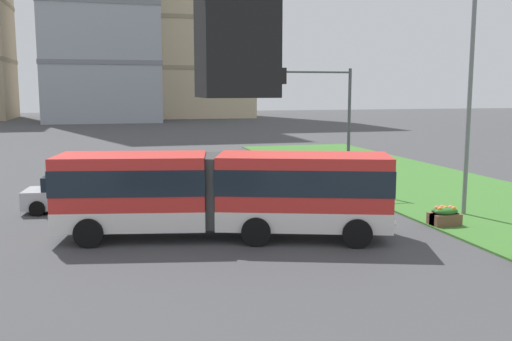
% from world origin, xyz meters
% --- Properties ---
extents(articulated_bus, '(11.97, 5.51, 3.00)m').
position_xyz_m(articulated_bus, '(-0.72, 14.39, 1.65)').
color(articulated_bus, red).
rests_on(articulated_bus, ground).
extents(car_silver_hatch, '(4.59, 2.46, 1.58)m').
position_xyz_m(car_silver_hatch, '(-6.04, 20.49, 0.75)').
color(car_silver_hatch, '#B7BABF').
rests_on(car_silver_hatch, ground).
extents(flower_planter_4, '(1.10, 0.56, 0.74)m').
position_xyz_m(flower_planter_4, '(7.87, 13.67, 0.43)').
color(flower_planter_4, brown).
rests_on(flower_planter_4, grass_median).
extents(flower_planter_5, '(1.10, 0.56, 0.74)m').
position_xyz_m(flower_planter_5, '(7.87, 13.88, 0.43)').
color(flower_planter_5, brown).
rests_on(flower_planter_5, grass_median).
extents(traffic_light_far_right, '(3.97, 0.28, 6.33)m').
position_xyz_m(traffic_light_far_right, '(6.22, 22.00, 4.33)').
color(traffic_light_far_right, '#474C51').
rests_on(traffic_light_far_right, ground).
extents(streetlight_median, '(0.70, 0.28, 10.06)m').
position_xyz_m(streetlight_median, '(9.77, 15.27, 5.48)').
color(streetlight_median, slate).
rests_on(streetlight_median, ground).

